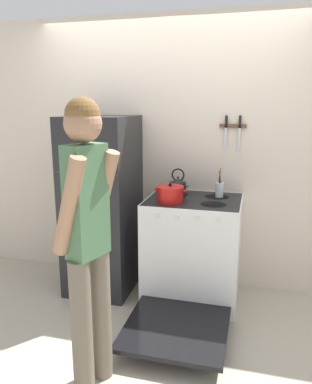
% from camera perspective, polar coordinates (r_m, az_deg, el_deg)
% --- Properties ---
extents(ground_plane, '(14.00, 14.00, 0.00)m').
position_cam_1_polar(ground_plane, '(3.97, 1.90, -12.77)').
color(ground_plane, '#B2A893').
extents(wall_back, '(10.00, 0.06, 2.55)m').
position_cam_1_polar(wall_back, '(3.63, 2.16, 5.83)').
color(wall_back, beige).
rests_on(wall_back, ground_plane).
extents(refrigerator, '(0.59, 0.70, 1.64)m').
position_cam_1_polar(refrigerator, '(3.55, -8.16, -1.97)').
color(refrigerator, black).
rests_on(refrigerator, ground_plane).
extents(stove_range, '(0.82, 1.43, 0.93)m').
position_cam_1_polar(stove_range, '(3.40, 5.51, -8.96)').
color(stove_range, white).
rests_on(stove_range, ground_plane).
extents(dutch_oven_pot, '(0.28, 0.23, 0.16)m').
position_cam_1_polar(dutch_oven_pot, '(3.17, 2.16, -0.26)').
color(dutch_oven_pot, red).
rests_on(dutch_oven_pot, stove_range).
extents(tea_kettle, '(0.19, 0.15, 0.24)m').
position_cam_1_polar(tea_kettle, '(3.43, 3.38, 0.91)').
color(tea_kettle, black).
rests_on(tea_kettle, stove_range).
extents(utensil_jar, '(0.07, 0.07, 0.27)m').
position_cam_1_polar(utensil_jar, '(3.38, 9.65, 0.50)').
color(utensil_jar, silver).
rests_on(utensil_jar, stove_range).
extents(person, '(0.36, 0.42, 1.79)m').
position_cam_1_polar(person, '(2.22, -10.36, -6.03)').
color(person, '#6B6051').
rests_on(person, ground_plane).
extents(wall_knife_strip, '(0.24, 0.03, 0.33)m').
position_cam_1_polar(wall_knife_strip, '(3.48, 11.66, 9.79)').
color(wall_knife_strip, brown).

